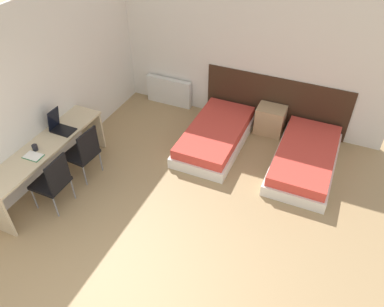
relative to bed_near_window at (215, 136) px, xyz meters
The scene contains 13 objects.
wall_back 1.56m from the bed_near_window, 89.79° to the left, with size 5.52×0.05×2.70m.
wall_left 2.86m from the bed_near_window, 150.87° to the right, with size 0.05×5.53×2.70m.
headboard_panel 1.31m from the bed_near_window, 50.88° to the left, with size 2.68×0.03×1.02m.
bed_near_window is the anchor object (origin of this frame).
bed_near_door 1.60m from the bed_near_window, ahead, with size 0.98×1.90×0.36m.
nightstand 1.10m from the bed_near_window, 43.27° to the left, with size 0.51×0.40×0.53m.
radiator 1.65m from the bed_near_window, 146.75° to the left, with size 0.96×0.12×0.57m.
desk 2.85m from the bed_near_window, 135.13° to the right, with size 0.52×2.21×0.76m.
chair_near_laptop 2.31m from the bed_near_window, 134.41° to the right, with size 0.49×0.49×0.92m.
chair_near_notebook 2.86m from the bed_near_window, 124.20° to the right, with size 0.46×0.46×0.92m.
laptop 2.64m from the bed_near_window, 141.85° to the right, with size 0.35×0.24×0.36m.
open_notebook 3.04m from the bed_near_window, 130.81° to the right, with size 0.27×0.19×0.02m.
mug 3.00m from the bed_near_window, 133.58° to the right, with size 0.08×0.08×0.09m.
Camera 1 is at (1.79, -1.56, 4.21)m, focal length 35.00 mm.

